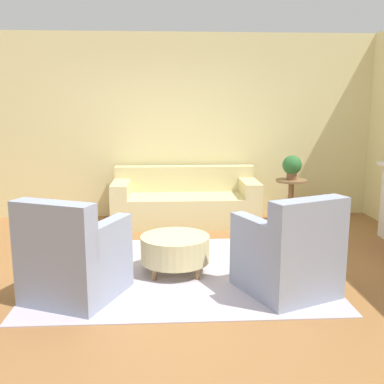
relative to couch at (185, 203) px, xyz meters
The scene contains 9 objects.
ground_plane 2.06m from the couch, 93.83° to the right, with size 16.00×16.00×0.00m, color #996638.
wall_back 1.22m from the couch, 104.45° to the left, with size 8.99×0.12×2.80m.
rug 2.06m from the couch, 93.83° to the right, with size 2.94×2.27×0.01m.
couch is the anchor object (origin of this frame).
armchair_left 2.85m from the couch, 113.10° to the right, with size 0.99×1.02×0.93m.
armchair_right 2.76m from the couch, 72.10° to the right, with size 0.99×1.02×0.93m.
ottoman_table 2.05m from the couch, 95.38° to the right, with size 0.71×0.71×0.39m.
side_table 1.55m from the couch, ahead, with size 0.45×0.45×0.66m.
potted_plant_on_side_table 1.65m from the couch, ahead, with size 0.28×0.28×0.35m.
Camera 1 is at (-0.13, -4.47, 1.72)m, focal length 42.00 mm.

